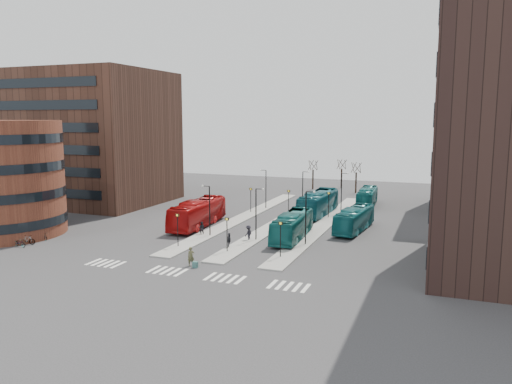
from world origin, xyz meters
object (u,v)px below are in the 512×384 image
(bicycle_near, at_px, (20,243))
(bicycle_far, at_px, (43,236))
(commuter_b, at_px, (229,241))
(teal_bus_c, at_px, (354,219))
(teal_bus_d, at_px, (367,197))
(red_bus, at_px, (198,213))
(suitcase, at_px, (195,265))
(commuter_a, at_px, (202,228))
(bicycle_mid, at_px, (27,240))
(teal_bus_a, at_px, (292,226))
(traveller, at_px, (191,256))
(teal_bus_b, at_px, (318,203))
(commuter_c, at_px, (248,233))

(bicycle_near, xyz_separation_m, bicycle_far, (0.00, 3.38, -0.02))
(commuter_b, bearing_deg, teal_bus_c, -59.34)
(teal_bus_d, bearing_deg, red_bus, -130.73)
(commuter_b, bearing_deg, bicycle_near, 90.23)
(suitcase, distance_m, commuter_a, 13.68)
(commuter_b, bearing_deg, bicycle_mid, 87.76)
(suitcase, relative_size, teal_bus_c, 0.06)
(teal_bus_a, relative_size, bicycle_mid, 6.18)
(teal_bus_a, bearing_deg, traveller, -116.36)
(teal_bus_d, bearing_deg, traveller, -108.05)
(teal_bus_a, xyz_separation_m, bicycle_far, (-27.34, -11.12, -1.14))
(red_bus, xyz_separation_m, teal_bus_b, (12.99, 13.44, 0.01))
(traveller, relative_size, bicycle_mid, 1.01)
(traveller, bearing_deg, teal_bus_a, 24.37)
(teal_bus_c, bearing_deg, bicycle_far, -146.09)
(bicycle_near, relative_size, bicycle_far, 1.05)
(commuter_a, bearing_deg, commuter_b, 120.35)
(red_bus, relative_size, commuter_c, 6.94)
(teal_bus_a, height_order, commuter_b, teal_bus_a)
(teal_bus_d, distance_m, commuter_a, 32.31)
(bicycle_far, bearing_deg, teal_bus_d, -28.35)
(suitcase, bearing_deg, teal_bus_d, 73.26)
(bicycle_far, bearing_deg, commuter_b, -65.95)
(red_bus, relative_size, teal_bus_c, 1.18)
(bicycle_near, bearing_deg, teal_bus_c, -50.13)
(suitcase, bearing_deg, red_bus, 114.12)
(suitcase, height_order, traveller, traveller)
(teal_bus_b, height_order, commuter_c, teal_bus_b)
(commuter_a, distance_m, bicycle_mid, 19.90)
(commuter_c, height_order, bicycle_near, commuter_c)
(commuter_c, bearing_deg, bicycle_near, -50.94)
(traveller, bearing_deg, commuter_a, 70.37)
(commuter_b, bearing_deg, teal_bus_d, -36.62)
(commuter_a, bearing_deg, bicycle_far, 7.96)
(bicycle_near, bearing_deg, suitcase, -82.74)
(traveller, distance_m, bicycle_near, 21.33)
(suitcase, xyz_separation_m, commuter_b, (0.07, 7.84, 0.57))
(red_bus, distance_m, teal_bus_c, 20.43)
(teal_bus_a, relative_size, traveller, 6.12)
(teal_bus_c, xyz_separation_m, bicycle_near, (-33.46, -21.49, -1.04))
(teal_bus_b, relative_size, bicycle_near, 7.22)
(commuter_a, bearing_deg, teal_bus_d, -140.67)
(teal_bus_a, distance_m, teal_bus_b, 15.64)
(teal_bus_d, height_order, commuter_c, teal_bus_d)
(commuter_a, xyz_separation_m, bicycle_mid, (-16.30, -11.41, -0.28))
(suitcase, relative_size, teal_bus_b, 0.05)
(traveller, bearing_deg, bicycle_near, 138.96)
(teal_bus_d, height_order, bicycle_far, teal_bus_d)
(red_bus, height_order, bicycle_mid, red_bus)
(commuter_a, relative_size, bicycle_near, 0.94)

